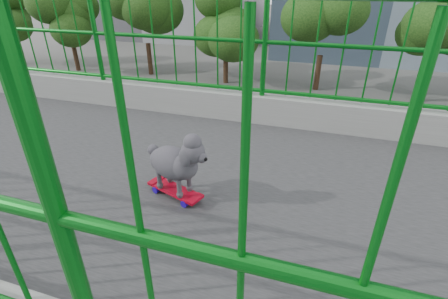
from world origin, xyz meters
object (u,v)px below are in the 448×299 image
car_4 (57,84)px  poodle (175,161)px  car_1 (313,196)px  car_3 (440,146)px  skateboard (175,191)px  car_5 (154,219)px  car_7 (33,117)px

car_4 → poodle: bearing=-133.2°
car_1 → car_3: size_ratio=0.84×
skateboard → car_5: (-6.17, -4.24, -6.30)m
skateboard → car_4: skateboard is taller
car_1 → car_5: (3.20, -5.38, 0.03)m
skateboard → car_1: 11.37m
car_3 → car_5: (9.60, -11.39, -0.00)m
car_1 → car_5: bearing=-59.3°
skateboard → car_4: size_ratio=0.11×
car_1 → poodle: bearing=-6.8°
car_1 → car_3: 8.78m
skateboard → car_5: skateboard is taller
car_3 → car_7: same height
car_1 → car_4: 23.40m
car_1 → car_5: size_ratio=0.96×
car_7 → car_5: bearing=-118.1°
car_5 → skateboard: bearing=34.5°
poodle → car_1: size_ratio=0.12×
car_1 → car_7: bearing=-100.4°
skateboard → car_3: 18.43m
poodle → car_4: poodle is taller
poodle → skateboard: bearing=-90.0°
car_3 → poodle: bearing=155.7°
car_4 → car_5: 20.46m
car_3 → car_4: 27.54m
car_3 → car_4: (-3.20, -27.35, -0.05)m
skateboard → car_7: bearing=-109.0°
car_5 → car_7: bearing=-118.1°
car_1 → car_4: size_ratio=1.06×
poodle → car_1: bearing=-168.0°
car_1 → car_4: car_1 is taller
car_3 → car_4: bearing=83.3°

